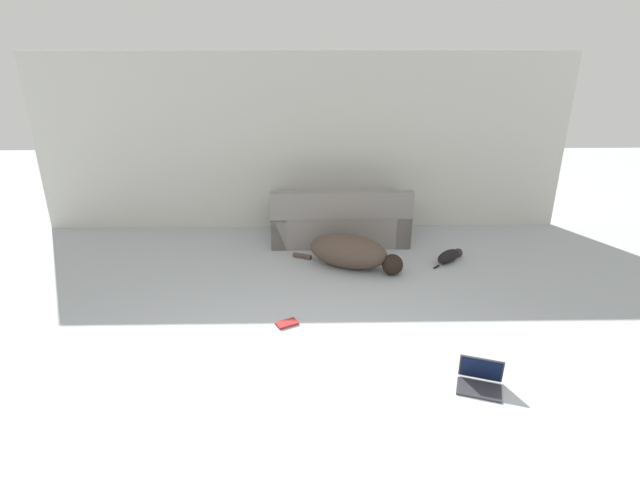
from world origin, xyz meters
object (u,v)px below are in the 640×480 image
(dog, at_px, (351,252))
(cat, at_px, (449,256))
(couch, at_px, (340,221))
(book_red, at_px, (287,323))
(laptop_open, at_px, (480,377))

(dog, height_order, cat, dog)
(couch, relative_size, book_red, 7.69)
(dog, relative_size, laptop_open, 3.33)
(dog, xyz_separation_m, book_red, (-0.72, -1.32, -0.18))
(laptop_open, relative_size, book_red, 1.70)
(book_red, bearing_deg, couch, 74.02)
(dog, height_order, book_red, dog)
(dog, bearing_deg, cat, 31.16)
(cat, bearing_deg, couch, 107.30)
(couch, height_order, cat, couch)
(couch, xyz_separation_m, laptop_open, (0.95, -3.17, -0.19))
(cat, bearing_deg, dog, 143.62)
(cat, distance_m, book_red, 2.45)
(laptop_open, distance_m, book_red, 1.85)
(couch, xyz_separation_m, cat, (1.33, -0.77, -0.19))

